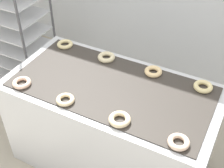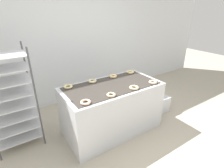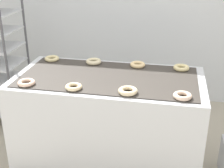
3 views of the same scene
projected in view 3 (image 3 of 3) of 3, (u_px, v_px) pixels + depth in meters
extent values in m
cube|color=silver|center=(109.00, 121.00, 2.76)|extent=(1.58, 0.81, 0.84)
cube|color=#38332D|center=(108.00, 77.00, 2.59)|extent=(1.45, 0.71, 0.01)
cube|color=#262628|center=(156.00, 132.00, 2.29)|extent=(0.12, 0.07, 0.10)
cylinder|color=#4C4C51|center=(7.00, 65.00, 3.07)|extent=(0.02, 0.02, 1.53)
cylinder|color=#4C4C51|center=(28.00, 51.00, 3.48)|extent=(0.02, 0.02, 1.53)
cube|color=silver|center=(0.00, 107.00, 3.57)|extent=(0.60, 0.47, 0.01)
torus|color=beige|center=(26.00, 83.00, 2.43)|extent=(0.14, 0.14, 0.03)
torus|color=beige|center=(74.00, 87.00, 2.36)|extent=(0.13, 0.13, 0.03)
torus|color=beige|center=(128.00, 91.00, 2.28)|extent=(0.14, 0.14, 0.04)
torus|color=beige|center=(182.00, 96.00, 2.21)|extent=(0.13, 0.13, 0.03)
torus|color=beige|center=(52.00, 59.00, 2.95)|extent=(0.14, 0.14, 0.03)
torus|color=beige|center=(94.00, 61.00, 2.87)|extent=(0.14, 0.14, 0.04)
torus|color=#F0CC8F|center=(138.00, 65.00, 2.80)|extent=(0.14, 0.14, 0.04)
torus|color=beige|center=(181.00, 68.00, 2.73)|extent=(0.14, 0.14, 0.04)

